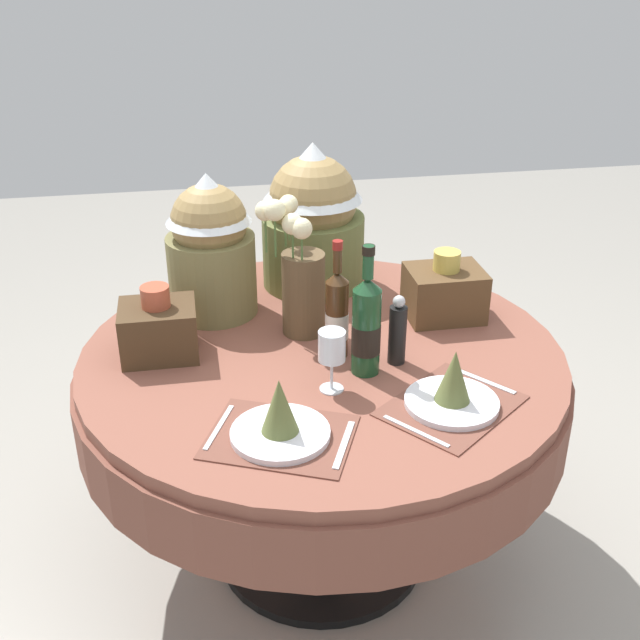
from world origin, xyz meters
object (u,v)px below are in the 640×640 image
at_px(dining_table, 322,390).
at_px(wine_bottle_left, 366,326).
at_px(pepper_mill, 397,332).
at_px(woven_basket_side_right, 444,291).
at_px(wine_glass_left, 332,348).
at_px(woven_basket_side_left, 159,328).
at_px(flower_vase, 299,276).
at_px(wine_bottle_centre, 337,314).
at_px(place_setting_left, 280,421).
at_px(gift_tub_back_centre, 313,212).
at_px(gift_tub_back_left, 210,240).
at_px(place_setting_right, 453,391).

bearing_deg(dining_table, wine_bottle_left, -54.96).
xyz_separation_m(pepper_mill, woven_basket_side_right, (0.22, 0.25, -0.01)).
distance_m(wine_glass_left, woven_basket_side_left, 0.52).
distance_m(flower_vase, pepper_mill, 0.34).
relative_size(wine_bottle_centre, woven_basket_side_right, 1.51).
bearing_deg(flower_vase, wine_bottle_left, -62.11).
bearing_deg(place_setting_left, gift_tub_back_centre, 75.38).
xyz_separation_m(wine_glass_left, woven_basket_side_right, (0.42, 0.36, -0.04)).
distance_m(flower_vase, woven_basket_side_left, 0.43).
bearing_deg(woven_basket_side_left, wine_glass_left, -31.57).
relative_size(gift_tub_back_left, woven_basket_side_left, 2.11).
xyz_separation_m(place_setting_left, gift_tub_back_centre, (0.23, 0.87, 0.21)).
bearing_deg(wine_glass_left, wine_bottle_centre, 74.88).
bearing_deg(pepper_mill, gift_tub_back_left, 139.46).
xyz_separation_m(gift_tub_back_left, woven_basket_side_left, (-0.17, -0.25, -0.16)).
relative_size(flower_vase, gift_tub_back_left, 0.94).
relative_size(place_setting_right, woven_basket_side_left, 2.02).
relative_size(wine_glass_left, pepper_mill, 0.84).
xyz_separation_m(dining_table, place_setting_right, (0.27, -0.34, 0.18)).
relative_size(pepper_mill, gift_tub_back_centre, 0.42).
bearing_deg(place_setting_left, place_setting_right, 7.42).
bearing_deg(place_setting_left, woven_basket_side_left, 121.39).
relative_size(wine_glass_left, woven_basket_side_right, 0.75).
bearing_deg(place_setting_right, wine_bottle_centre, 127.28).
xyz_separation_m(dining_table, wine_bottle_centre, (0.04, -0.03, 0.27)).
xyz_separation_m(place_setting_left, place_setting_right, (0.45, 0.06, 0.00)).
distance_m(wine_bottle_left, pepper_mill, 0.11).
relative_size(flower_vase, wine_bottle_centre, 1.21).
relative_size(wine_bottle_centre, gift_tub_back_centre, 0.72).
bearing_deg(wine_glass_left, place_setting_right, -24.85).
distance_m(place_setting_right, woven_basket_side_right, 0.51).
bearing_deg(place_setting_right, woven_basket_side_left, 150.96).
height_order(wine_bottle_centre, gift_tub_back_centre, gift_tub_back_centre).
xyz_separation_m(place_setting_left, wine_bottle_centre, (0.21, 0.37, 0.08)).
distance_m(wine_bottle_centre, woven_basket_side_right, 0.42).
bearing_deg(woven_basket_side_left, wine_bottle_left, -19.57).
bearing_deg(wine_bottle_centre, pepper_mill, -23.52).
distance_m(wine_bottle_centre, gift_tub_back_centre, 0.51).
bearing_deg(dining_table, place_setting_left, -113.34).
bearing_deg(place_setting_left, dining_table, 66.66).
xyz_separation_m(place_setting_right, woven_basket_side_left, (-0.73, 0.40, 0.03)).
distance_m(place_setting_left, gift_tub_back_centre, 0.92).
bearing_deg(flower_vase, gift_tub_back_left, 143.34).
xyz_separation_m(place_setting_right, pepper_mill, (-0.08, 0.24, 0.05)).
bearing_deg(wine_glass_left, woven_basket_side_right, 40.69).
bearing_deg(wine_bottle_centre, dining_table, 137.08).
height_order(wine_glass_left, pepper_mill, pepper_mill).
height_order(place_setting_right, gift_tub_back_centre, gift_tub_back_centre).
distance_m(wine_bottle_centre, pepper_mill, 0.17).
distance_m(flower_vase, gift_tub_back_left, 0.31).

